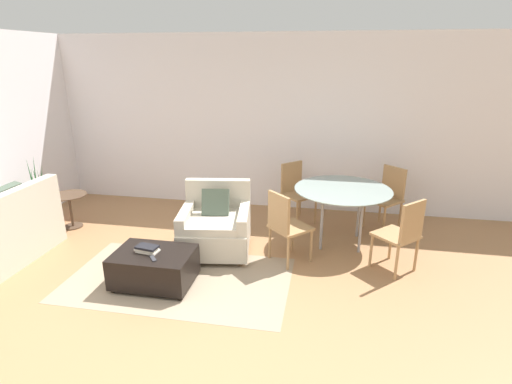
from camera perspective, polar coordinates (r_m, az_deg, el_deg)
ground_plane at (r=3.91m, az=-10.87°, el=-19.37°), size 20.00×20.00×0.00m
wall_back at (r=6.49m, az=-0.56°, el=9.73°), size 12.00×0.06×2.75m
area_rug at (r=4.72m, az=-10.91°, el=-12.09°), size 2.49×1.43×0.01m
armchair at (r=5.15m, az=-5.78°, el=-4.86°), size 0.97×0.99×0.86m
ottoman at (r=4.59m, az=-14.33°, el=-10.28°), size 0.85×0.60×0.38m
book_stack at (r=4.53m, az=-15.30°, el=-7.81°), size 0.26×0.17×0.07m
tv_remote_primary at (r=4.38m, az=-14.50°, el=-9.16°), size 0.12×0.13×0.01m
potted_plant at (r=6.75m, az=-28.18°, el=-2.16°), size 0.33×0.33×1.05m
side_table at (r=6.41m, az=-25.07°, el=-1.56°), size 0.50×0.50×0.51m
dining_table at (r=5.32m, az=12.26°, el=-0.28°), size 1.26×1.26×0.77m
dining_chair_near_left at (r=4.78m, az=4.19°, el=-4.42°), size 0.59×0.59×0.90m
dining_chair_near_right at (r=4.84m, az=20.24°, el=-5.31°), size 0.59×0.59×0.90m
dining_chair_far_left at (r=6.03m, az=5.66°, el=0.53°), size 0.59×0.59×0.90m
dining_chair_far_right at (r=6.08m, az=18.35°, el=-0.22°), size 0.59×0.59×0.90m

